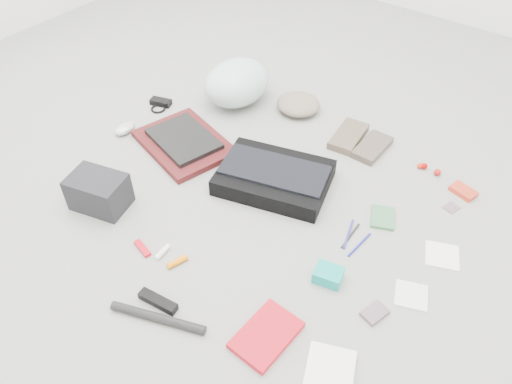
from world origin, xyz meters
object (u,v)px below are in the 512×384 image
Objects in this scene: camera_bag at (99,192)px; book_red at (266,335)px; bike_helmet at (237,83)px; messenger_bag at (274,178)px; accordion_wallet at (328,275)px; laptop at (184,139)px.

book_red is (0.84, -0.08, -0.06)m from camera_bag.
bike_helmet reaches higher than camera_bag.
messenger_bag is 4.66× the size of accordion_wallet.
laptop is 0.46m from camera_bag.
messenger_bag is at bearing 133.53° from accordion_wallet.
accordion_wallet is (0.88, -0.24, -0.02)m from laptop.
book_red is at bearing -43.64° from bike_helmet.
bike_helmet is at bearing 131.02° from accordion_wallet.
messenger_bag is 0.68m from camera_bag.
book_red is 0.30m from accordion_wallet.
laptop is at bearing 151.50° from accordion_wallet.
accordion_wallet is at bearing -49.24° from messenger_bag.
camera_bag is 0.85m from book_red.
laptop is at bearing 74.55° from camera_bag.
book_red is (0.88, -0.95, -0.09)m from bike_helmet.
bike_helmet is at bearing 126.24° from messenger_bag.
messenger_bag reaches higher than book_red.
camera_bag is 2.25× the size of accordion_wallet.
bike_helmet reaches higher than book_red.
messenger_bag is at bearing 31.93° from camera_bag.
accordion_wallet is (0.04, 0.30, 0.01)m from book_red.
messenger_bag is 0.69m from book_red.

